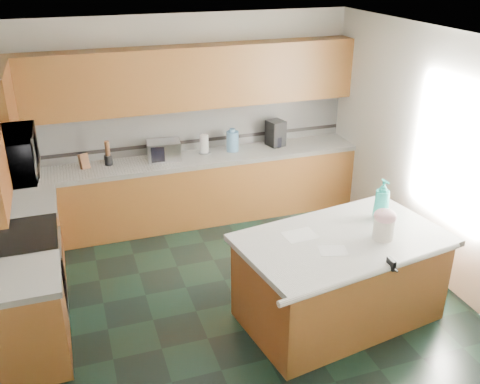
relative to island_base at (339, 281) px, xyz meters
name	(u,v)px	position (x,y,z in m)	size (l,w,h in m)	color
floor	(237,303)	(-0.89, 0.53, -0.43)	(4.60, 4.60, 0.00)	black
ceiling	(236,42)	(-0.89, 0.53, 2.27)	(4.60, 4.60, 0.00)	white
wall_back	(182,119)	(-0.89, 2.85, 0.92)	(4.60, 0.04, 2.70)	silver
wall_front	(363,341)	(-0.89, -1.79, 0.92)	(4.60, 0.04, 2.70)	silver
wall_right	(440,159)	(1.43, 0.53, 0.92)	(0.04, 4.60, 2.70)	silver
back_base_cab	(190,192)	(-0.89, 2.53, 0.00)	(4.60, 0.60, 0.86)	#592A11
back_countertop	(189,160)	(-0.89, 2.53, 0.46)	(4.60, 0.64, 0.06)	silver
back_upper_cab	(183,78)	(-0.89, 2.67, 1.51)	(4.60, 0.33, 0.78)	#592A11
back_backsplash	(183,128)	(-0.89, 2.82, 0.81)	(4.60, 0.02, 0.63)	silver
back_accent_band	(184,142)	(-0.89, 2.82, 0.61)	(4.60, 0.01, 0.05)	black
left_base_cab_rear	(33,240)	(-2.89, 1.82, 0.00)	(0.60, 0.82, 0.86)	#592A11
left_counter_rear	(26,203)	(-2.89, 1.82, 0.46)	(0.64, 0.82, 0.06)	silver
left_base_cab_front	(30,322)	(-2.89, 0.29, 0.00)	(0.60, 0.72, 0.86)	#592A11
left_counter_front	(21,279)	(-2.89, 0.29, 0.46)	(0.64, 0.72, 0.06)	silver
range_body	(31,277)	(-2.89, 1.03, 0.01)	(0.60, 0.76, 0.88)	#B7B7BC
range_oven_door	(62,275)	(-2.60, 1.03, -0.03)	(0.02, 0.68, 0.55)	black
range_cooktop	(24,237)	(-2.89, 1.03, 0.47)	(0.62, 0.78, 0.04)	black
range_handle	(60,242)	(-2.57, 1.03, 0.35)	(0.02, 0.02, 0.66)	#B7B7BC
microwave	(8,156)	(-2.89, 1.03, 1.30)	(0.73, 0.50, 0.41)	#B7B7BC
island_base	(339,281)	(0.00, 0.00, 0.00)	(1.87, 1.07, 0.86)	#592A11
island_top	(343,240)	(0.00, 0.00, 0.46)	(1.97, 1.17, 0.06)	silver
island_bullnose	(376,272)	(0.00, -0.58, 0.46)	(0.06, 0.06, 1.97)	silver
treat_jar	(384,229)	(0.34, -0.13, 0.59)	(0.19, 0.19, 0.20)	silver
treat_jar_lid	(385,216)	(0.34, -0.13, 0.73)	(0.21, 0.21, 0.13)	#EFB2BE
treat_jar_knob	(386,212)	(0.34, -0.13, 0.77)	(0.02, 0.02, 0.07)	tan
treat_jar_knob_end_l	(382,212)	(0.31, -0.13, 0.77)	(0.04, 0.04, 0.04)	tan
treat_jar_knob_end_r	(389,211)	(0.38, -0.13, 0.77)	(0.04, 0.04, 0.04)	tan
soap_bottle_island	(382,199)	(0.55, 0.24, 0.70)	(0.16, 0.16, 0.42)	teal
paper_sheet_a	(333,251)	(-0.21, -0.19, 0.49)	(0.25, 0.19, 0.00)	white
paper_sheet_b	(300,235)	(-0.37, 0.17, 0.49)	(0.31, 0.23, 0.00)	white
clamp_body	(391,264)	(0.16, -0.56, 0.50)	(0.03, 0.11, 0.10)	black
clamp_handle	(395,270)	(0.16, -0.63, 0.48)	(0.02, 0.02, 0.07)	black
knife_block	(84,161)	(-2.21, 2.58, 0.58)	(0.10, 0.09, 0.19)	#472814
utensil_crock	(108,160)	(-1.91, 2.61, 0.55)	(0.10, 0.10, 0.13)	black
utensil_bundle	(107,148)	(-1.91, 2.61, 0.71)	(0.06, 0.06, 0.19)	#472814
toaster_oven	(164,150)	(-1.21, 2.58, 0.61)	(0.42, 0.29, 0.24)	#B7B7BC
toaster_oven_door	(166,154)	(-1.21, 2.45, 0.61)	(0.38, 0.01, 0.20)	black
paper_towel	(204,144)	(-0.65, 2.63, 0.62)	(0.11, 0.11, 0.25)	white
paper_towel_base	(205,152)	(-0.65, 2.63, 0.50)	(0.17, 0.17, 0.01)	#B7B7BC
water_jug	(233,141)	(-0.27, 2.59, 0.63)	(0.16, 0.16, 0.27)	#5D91BF
water_jug_neck	(232,130)	(-0.27, 2.59, 0.78)	(0.08, 0.08, 0.04)	#5D91BF
coffee_maker	(276,133)	(0.36, 2.61, 0.67)	(0.21, 0.23, 0.35)	black
coffee_carafe	(277,141)	(0.36, 2.56, 0.56)	(0.15, 0.15, 0.15)	black
soap_bottle_back	(277,138)	(0.37, 2.58, 0.61)	(0.11, 0.11, 0.24)	white
soap_back_cap	(277,128)	(0.37, 2.58, 0.74)	(0.02, 0.02, 0.03)	red
window_light_proxy	(452,152)	(1.40, 0.33, 1.07)	(0.02, 1.40, 1.10)	white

